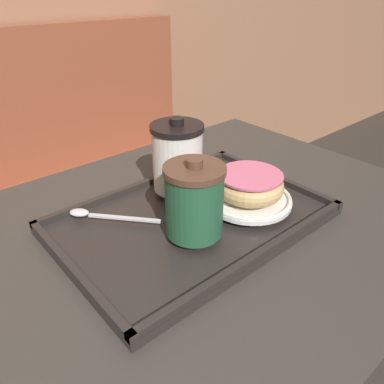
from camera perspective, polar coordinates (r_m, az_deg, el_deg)
The scene contains 8 objects.
booth_bench at distance 1.58m, azimuth -19.89°, elevation -3.49°, with size 1.36×0.44×1.00m.
cafe_table at distance 0.80m, azimuth 0.85°, elevation -14.46°, with size 0.95×0.71×0.75m.
serving_tray at distance 0.68m, azimuth 0.00°, elevation -4.16°, with size 0.47×0.32×0.02m.
coffee_cup_front at distance 0.59m, azimuth 0.36°, elevation -1.25°, with size 0.10×0.10×0.13m.
coffee_cup_rear at distance 0.72m, azimuth -2.22°, elevation 5.34°, with size 0.10×0.10×0.14m.
plate_with_chocolate_donut at distance 0.70m, azimuth 8.60°, elevation -0.98°, with size 0.16×0.16×0.01m.
donut_chocolate_glazed at distance 0.69m, azimuth 8.78°, elevation 1.11°, with size 0.12×0.12×0.04m.
spoon at distance 0.68m, azimuth -14.73°, elevation -3.31°, with size 0.12×0.13×0.01m.
Camera 1 is at (-0.38, -0.42, 1.13)m, focal length 35.00 mm.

